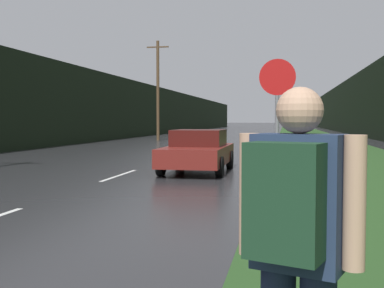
% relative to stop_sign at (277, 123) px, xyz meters
% --- Properties ---
extents(grass_verge, '(6.00, 240.00, 0.02)m').
position_rel_stop_sign_xyz_m(grass_verge, '(2.54, 31.44, -1.60)').
color(grass_verge, '#26471E').
rests_on(grass_verge, ground_plane).
extents(lane_stripe_c, '(0.12, 3.00, 0.01)m').
position_rel_stop_sign_xyz_m(lane_stripe_c, '(-4.71, 5.37, -1.60)').
color(lane_stripe_c, silver).
rests_on(lane_stripe_c, ground_plane).
extents(lane_stripe_d, '(0.12, 3.00, 0.01)m').
position_rel_stop_sign_xyz_m(lane_stripe_d, '(-4.71, 12.37, -1.60)').
color(lane_stripe_d, silver).
rests_on(lane_stripe_d, ground_plane).
extents(lane_stripe_e, '(0.12, 3.00, 0.01)m').
position_rel_stop_sign_xyz_m(lane_stripe_e, '(-4.71, 19.37, -1.60)').
color(lane_stripe_e, silver).
rests_on(lane_stripe_e, ground_plane).
extents(lane_stripe_f, '(0.12, 3.00, 0.01)m').
position_rel_stop_sign_xyz_m(lane_stripe_f, '(-4.71, 26.37, -1.60)').
color(lane_stripe_f, silver).
rests_on(lane_stripe_f, ground_plane).
extents(treeline_far_side, '(2.00, 140.00, 5.43)m').
position_rel_stop_sign_xyz_m(treeline_far_side, '(-14.97, 41.44, 1.11)').
color(treeline_far_side, black).
rests_on(treeline_far_side, ground_plane).
extents(treeline_near_side, '(2.00, 140.00, 6.60)m').
position_rel_stop_sign_xyz_m(treeline_near_side, '(8.54, 41.44, 1.69)').
color(treeline_near_side, black).
rests_on(treeline_near_side, ground_plane).
extents(utility_pole_far, '(1.80, 0.24, 8.04)m').
position_rel_stop_sign_xyz_m(utility_pole_far, '(-9.98, 29.58, 2.54)').
color(utility_pole_far, '#4C3823').
rests_on(utility_pole_far, ground_plane).
extents(stop_sign, '(0.61, 0.07, 2.68)m').
position_rel_stop_sign_xyz_m(stop_sign, '(0.00, 0.00, 0.00)').
color(stop_sign, slate).
rests_on(stop_sign, ground_plane).
extents(hitchhiker_with_backpack, '(0.60, 0.52, 1.81)m').
position_rel_stop_sign_xyz_m(hitchhiker_with_backpack, '(0.19, -5.92, -0.57)').
color(hitchhiker_with_backpack, '#1E2847').
rests_on(hitchhiker_with_backpack, ground_plane).
extents(car_passing_near, '(1.95, 4.23, 1.34)m').
position_rel_stop_sign_xyz_m(car_passing_near, '(-2.58, 6.83, -0.94)').
color(car_passing_near, maroon).
rests_on(car_passing_near, ground_plane).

